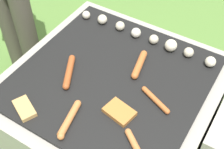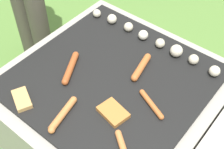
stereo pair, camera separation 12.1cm
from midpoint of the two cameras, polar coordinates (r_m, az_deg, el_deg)
ground_plane at (r=1.75m, az=-2.01°, el=-10.33°), size 14.00×14.00×0.00m
grill at (r=1.57m, az=-2.22°, el=-6.08°), size 0.91×0.91×0.44m
sausage_front_right at (r=1.26m, az=-10.57°, el=-8.13°), size 0.06×0.19×0.03m
sausage_mid_left at (r=1.42m, az=-10.27°, el=0.40°), size 0.11×0.18×0.03m
sausage_back_left at (r=1.31m, az=5.33°, el=-4.77°), size 0.16×0.08×0.02m
sausage_front_center at (r=1.43m, az=2.63°, el=1.75°), size 0.06×0.18×0.03m
bread_slice_right at (r=1.34m, az=-18.23°, el=-6.03°), size 0.13×0.11×0.02m
bread_slice_center at (r=1.27m, az=-1.39°, el=-6.98°), size 0.13×0.11×0.02m
mushroom_row at (r=1.56m, az=4.45°, el=6.73°), size 0.74×0.06×0.06m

